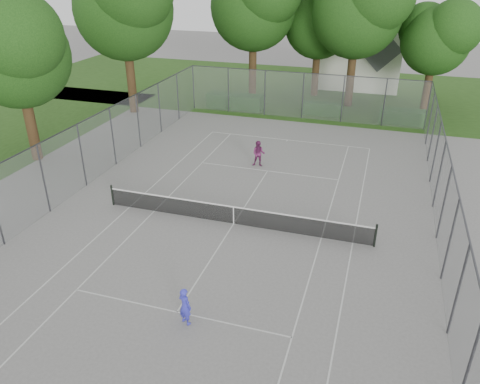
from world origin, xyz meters
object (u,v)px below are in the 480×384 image
(house, at_px, (360,44))
(woman_player, at_px, (259,154))
(girl_player, at_px, (185,306))
(tennis_net, at_px, (234,214))

(house, distance_m, woman_player, 22.70)
(house, height_order, girl_player, house)
(house, bearing_deg, woman_player, -99.69)
(house, relative_size, woman_player, 6.23)
(girl_player, bearing_deg, tennis_net, -61.58)
(tennis_net, relative_size, woman_player, 8.23)
(house, distance_m, girl_player, 36.15)
(tennis_net, height_order, house, house)
(house, height_order, woman_player, house)
(woman_player, bearing_deg, girl_player, -90.81)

